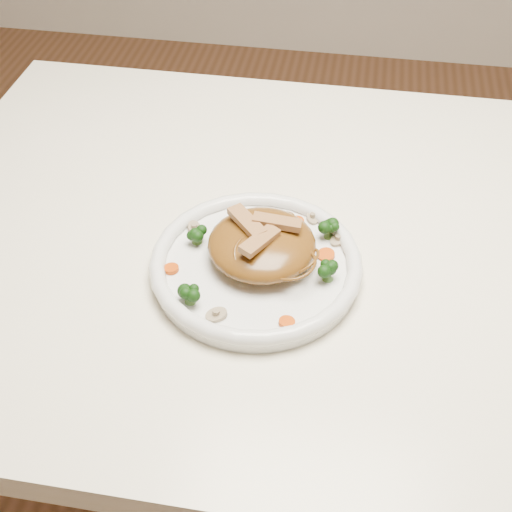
# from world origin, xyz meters

# --- Properties ---
(ground) EXTENTS (4.00, 4.00, 0.00)m
(ground) POSITION_xyz_m (0.00, 0.00, 0.00)
(ground) COLOR brown
(ground) RESTS_ON ground
(table) EXTENTS (1.20, 0.80, 0.75)m
(table) POSITION_xyz_m (0.00, 0.00, 0.65)
(table) COLOR white
(table) RESTS_ON ground
(plate) EXTENTS (0.32, 0.32, 0.02)m
(plate) POSITION_xyz_m (-0.10, -0.08, 0.76)
(plate) COLOR white
(plate) RESTS_ON table
(noodle_mound) EXTENTS (0.17, 0.17, 0.04)m
(noodle_mound) POSITION_xyz_m (-0.09, -0.07, 0.79)
(noodle_mound) COLOR brown
(noodle_mound) RESTS_ON plate
(chicken_a) EXTENTS (0.06, 0.02, 0.01)m
(chicken_a) POSITION_xyz_m (-0.08, -0.06, 0.82)
(chicken_a) COLOR #A7754F
(chicken_a) RESTS_ON noodle_mound
(chicken_b) EXTENTS (0.06, 0.06, 0.01)m
(chicken_b) POSITION_xyz_m (-0.11, -0.06, 0.82)
(chicken_b) COLOR #A7754F
(chicken_b) RESTS_ON noodle_mound
(chicken_c) EXTENTS (0.05, 0.06, 0.01)m
(chicken_c) POSITION_xyz_m (-0.09, -0.09, 0.82)
(chicken_c) COLOR #A7754F
(chicken_c) RESTS_ON noodle_mound
(broccoli_0) EXTENTS (0.04, 0.04, 0.03)m
(broccoli_0) POSITION_xyz_m (-0.01, -0.02, 0.78)
(broccoli_0) COLOR #10370B
(broccoli_0) RESTS_ON plate
(broccoli_1) EXTENTS (0.03, 0.03, 0.03)m
(broccoli_1) POSITION_xyz_m (-0.18, -0.06, 0.78)
(broccoli_1) COLOR #10370B
(broccoli_1) RESTS_ON plate
(broccoli_2) EXTENTS (0.03, 0.03, 0.03)m
(broccoli_2) POSITION_xyz_m (-0.16, -0.16, 0.78)
(broccoli_2) COLOR #10370B
(broccoli_2) RESTS_ON plate
(broccoli_3) EXTENTS (0.03, 0.03, 0.03)m
(broccoli_3) POSITION_xyz_m (-0.01, -0.09, 0.78)
(broccoli_3) COLOR #10370B
(broccoli_3) RESTS_ON plate
(carrot_0) EXTENTS (0.03, 0.03, 0.00)m
(carrot_0) POSITION_xyz_m (-0.06, 0.00, 0.77)
(carrot_0) COLOR #B23B06
(carrot_0) RESTS_ON plate
(carrot_1) EXTENTS (0.02, 0.02, 0.00)m
(carrot_1) POSITION_xyz_m (-0.20, -0.11, 0.77)
(carrot_1) COLOR #B23B06
(carrot_1) RESTS_ON plate
(carrot_2) EXTENTS (0.03, 0.03, 0.00)m
(carrot_2) POSITION_xyz_m (-0.01, -0.06, 0.77)
(carrot_2) COLOR #B23B06
(carrot_2) RESTS_ON plate
(carrot_3) EXTENTS (0.03, 0.03, 0.00)m
(carrot_3) POSITION_xyz_m (-0.13, -0.01, 0.77)
(carrot_3) COLOR #B23B06
(carrot_3) RESTS_ON plate
(carrot_4) EXTENTS (0.02, 0.02, 0.00)m
(carrot_4) POSITION_xyz_m (-0.05, -0.17, 0.77)
(carrot_4) COLOR #B23B06
(carrot_4) RESTS_ON plate
(mushroom_0) EXTENTS (0.04, 0.04, 0.01)m
(mushroom_0) POSITION_xyz_m (-0.13, -0.18, 0.77)
(mushroom_0) COLOR tan
(mushroom_0) RESTS_ON plate
(mushroom_1) EXTENTS (0.03, 0.03, 0.01)m
(mushroom_1) POSITION_xyz_m (0.00, -0.03, 0.77)
(mushroom_1) COLOR tan
(mushroom_1) RESTS_ON plate
(mushroom_2) EXTENTS (0.03, 0.03, 0.01)m
(mushroom_2) POSITION_xyz_m (-0.19, -0.03, 0.77)
(mushroom_2) COLOR tan
(mushroom_2) RESTS_ON plate
(mushroom_3) EXTENTS (0.03, 0.03, 0.01)m
(mushroom_3) POSITION_xyz_m (-0.04, 0.01, 0.77)
(mushroom_3) COLOR tan
(mushroom_3) RESTS_ON plate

